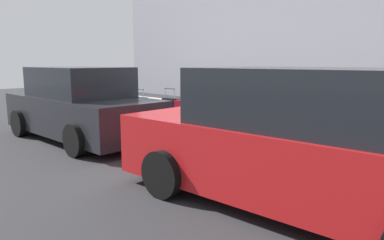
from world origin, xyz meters
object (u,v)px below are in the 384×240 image
at_px(suitcase_black_2, 299,135).
at_px(suitcase_navy_11, 139,109).
at_px(fire_hydrant, 121,104).
at_px(bollard_post, 105,101).
at_px(suitcase_maroon_1, 331,139).
at_px(suitcase_olive_7, 196,117).
at_px(suitcase_teal_6, 213,122).
at_px(suitcase_red_3, 277,128).
at_px(parked_car_red_0, 302,144).
at_px(suitcase_silver_5, 230,121).
at_px(suitcase_maroon_8, 183,114).
at_px(parked_car_charcoal_1, 81,106).
at_px(suitcase_red_10, 153,112).
at_px(suitcase_navy_4, 255,123).
at_px(suitcase_olive_0, 362,144).
at_px(suitcase_black_9, 170,112).

height_order(suitcase_black_2, suitcase_navy_11, suitcase_navy_11).
relative_size(fire_hydrant, bollard_post, 0.84).
height_order(suitcase_maroon_1, suitcase_olive_7, suitcase_olive_7).
height_order(suitcase_teal_6, suitcase_olive_7, suitcase_olive_7).
distance_m(suitcase_red_3, parked_car_red_0, 2.70).
bearing_deg(parked_car_red_0, suitcase_silver_5, -36.45).
distance_m(fire_hydrant, parked_car_red_0, 7.43).
xyz_separation_m(suitcase_maroon_8, bollard_post, (3.41, 0.16, 0.08)).
bearing_deg(bollard_post, parked_car_charcoal_1, 138.40).
bearing_deg(parked_car_red_0, suitcase_teal_6, -32.60).
relative_size(suitcase_black_2, suitcase_red_10, 1.26).
distance_m(suitcase_maroon_1, suitcase_olive_7, 3.27).
distance_m(suitcase_maroon_8, suitcase_red_10, 1.12).
distance_m(suitcase_teal_6, bollard_post, 4.44).
bearing_deg(suitcase_olive_7, suitcase_maroon_8, -5.79).
distance_m(suitcase_maroon_1, fire_hydrant, 6.53).
relative_size(suitcase_maroon_1, suitcase_red_10, 1.23).
height_order(suitcase_navy_4, suitcase_silver_5, suitcase_navy_4).
xyz_separation_m(suitcase_maroon_1, parked_car_charcoal_1, (4.95, 2.16, 0.35)).
bearing_deg(suitcase_red_10, fire_hydrant, -2.21).
distance_m(suitcase_red_3, suitcase_olive_7, 2.20).
height_order(suitcase_red_10, suitcase_navy_11, suitcase_navy_11).
bearing_deg(suitcase_red_10, parked_car_red_0, 159.36).
bearing_deg(suitcase_olive_0, suitcase_navy_4, -3.51).
bearing_deg(suitcase_silver_5, suitcase_maroon_1, -177.29).
bearing_deg(suitcase_maroon_8, suitcase_black_2, 178.67).
height_order(suitcase_silver_5, parked_car_charcoal_1, parked_car_charcoal_1).
bearing_deg(suitcase_silver_5, parked_car_charcoal_1, 36.83).
relative_size(suitcase_black_2, suitcase_navy_4, 0.79).
bearing_deg(suitcase_maroon_8, suitcase_red_3, 179.63).
xyz_separation_m(suitcase_red_3, parked_car_red_0, (-1.66, 2.12, 0.30)).
xyz_separation_m(suitcase_maroon_8, parked_car_charcoal_1, (1.18, 2.14, 0.29)).
height_order(suitcase_olive_7, bollard_post, suitcase_olive_7).
bearing_deg(suitcase_olive_0, suitcase_maroon_8, -1.07).
xyz_separation_m(suitcase_red_3, suitcase_navy_4, (0.56, -0.07, 0.02)).
xyz_separation_m(suitcase_olive_0, suitcase_teal_6, (3.33, -0.08, -0.04)).
xyz_separation_m(suitcase_black_2, suitcase_black_9, (3.75, -0.11, 0.06)).
relative_size(suitcase_teal_6, suitcase_navy_11, 0.93).
bearing_deg(suitcase_silver_5, suitcase_black_2, -179.98).
bearing_deg(suitcase_black_9, suitcase_red_10, 10.86).
height_order(suitcase_maroon_8, parked_car_red_0, parked_car_red_0).
bearing_deg(suitcase_olive_0, suitcase_silver_5, -0.12).
distance_m(suitcase_navy_11, bollard_post, 1.68).
relative_size(suitcase_olive_0, suitcase_olive_7, 0.96).
height_order(suitcase_teal_6, suitcase_black_9, suitcase_black_9).
xyz_separation_m(suitcase_navy_4, suitcase_teal_6, (1.11, 0.06, -0.10)).
xyz_separation_m(suitcase_olive_0, suitcase_navy_4, (2.21, -0.14, 0.06)).
distance_m(suitcase_maroon_8, fire_hydrant, 2.76).
distance_m(suitcase_red_10, parked_car_charcoal_1, 2.09).
bearing_deg(suitcase_navy_4, suitcase_black_2, 173.12).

